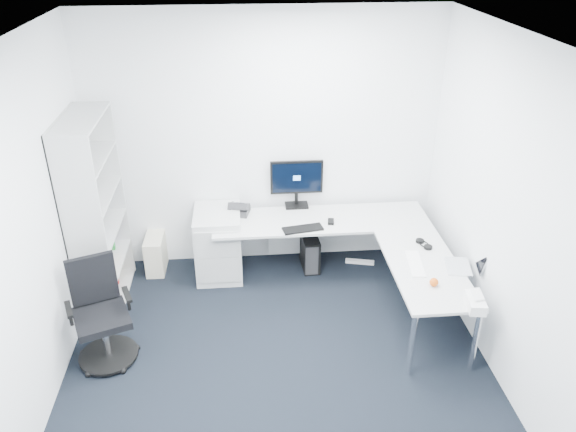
{
  "coord_description": "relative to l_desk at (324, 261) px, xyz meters",
  "views": [
    {
      "loc": [
        -0.24,
        -3.34,
        3.39
      ],
      "look_at": [
        0.15,
        1.05,
        1.05
      ],
      "focal_mm": 35.0,
      "sensor_mm": 36.0,
      "label": 1
    }
  ],
  "objects": [
    {
      "name": "ground",
      "position": [
        -0.55,
        -1.4,
        -0.32
      ],
      "size": [
        4.2,
        4.2,
        0.0
      ],
      "primitive_type": "plane",
      "color": "black"
    },
    {
      "name": "ceiling",
      "position": [
        -0.55,
        -1.4,
        2.38
      ],
      "size": [
        4.2,
        4.2,
        0.0
      ],
      "primitive_type": "plane",
      "color": "white"
    },
    {
      "name": "wall_back",
      "position": [
        -0.55,
        0.7,
        1.03
      ],
      "size": [
        3.6,
        0.02,
        2.7
      ],
      "primitive_type": "cube",
      "color": "white",
      "rests_on": "ground"
    },
    {
      "name": "wall_left",
      "position": [
        -2.35,
        -1.4,
        1.03
      ],
      "size": [
        0.02,
        4.2,
        2.7
      ],
      "primitive_type": "cube",
      "color": "white",
      "rests_on": "ground"
    },
    {
      "name": "wall_right",
      "position": [
        1.25,
        -1.4,
        1.03
      ],
      "size": [
        0.02,
        4.2,
        2.7
      ],
      "primitive_type": "cube",
      "color": "white",
      "rests_on": "ground"
    },
    {
      "name": "l_desk",
      "position": [
        0.0,
        0.0,
        0.0
      ],
      "size": [
        2.22,
        1.25,
        0.65
      ],
      "primitive_type": null,
      "color": "#BBBDBD",
      "rests_on": "ground"
    },
    {
      "name": "drawer_pedestal",
      "position": [
        -1.07,
        0.39,
        0.04
      ],
      "size": [
        0.47,
        0.59,
        0.73
      ],
      "primitive_type": "cube",
      "color": "#BBBDBD",
      "rests_on": "ground"
    },
    {
      "name": "bookshelf",
      "position": [
        -2.17,
        0.05,
        0.62
      ],
      "size": [
        0.37,
        0.94,
        1.89
      ],
      "primitive_type": null,
      "color": "#AFB2B1",
      "rests_on": "ground"
    },
    {
      "name": "task_chair",
      "position": [
        -2.01,
        -0.88,
        0.14
      ],
      "size": [
        0.67,
        0.67,
        0.93
      ],
      "primitive_type": null,
      "rotation": [
        0.0,
        0.0,
        0.36
      ],
      "color": "black",
      "rests_on": "ground"
    },
    {
      "name": "black_pc_tower",
      "position": [
        -0.09,
        0.42,
        -0.14
      ],
      "size": [
        0.19,
        0.39,
        0.38
      ],
      "primitive_type": "cube",
      "rotation": [
        0.0,
        0.0,
        0.05
      ],
      "color": "black",
      "rests_on": "ground"
    },
    {
      "name": "beige_pc_tower",
      "position": [
        -1.75,
        0.53,
        -0.13
      ],
      "size": [
        0.2,
        0.42,
        0.4
      ],
      "primitive_type": "cube",
      "rotation": [
        0.0,
        0.0,
        -0.02
      ],
      "color": "beige",
      "rests_on": "ground"
    },
    {
      "name": "power_strip",
      "position": [
        0.47,
        0.43,
        -0.31
      ],
      "size": [
        0.32,
        0.13,
        0.04
      ],
      "primitive_type": "cube",
      "rotation": [
        0.0,
        0.0,
        -0.24
      ],
      "color": "white",
      "rests_on": "ground"
    },
    {
      "name": "monitor",
      "position": [
        -0.22,
        0.62,
        0.59
      ],
      "size": [
        0.56,
        0.18,
        0.53
      ],
      "primitive_type": null,
      "rotation": [
        0.0,
        0.0,
        -0.0
      ],
      "color": "black",
      "rests_on": "l_desk"
    },
    {
      "name": "black_keyboard",
      "position": [
        -0.21,
        0.1,
        0.33
      ],
      "size": [
        0.42,
        0.21,
        0.02
      ],
      "primitive_type": "cube",
      "rotation": [
        0.0,
        0.0,
        0.17
      ],
      "color": "black",
      "rests_on": "l_desk"
    },
    {
      "name": "mouse",
      "position": [
        0.09,
        0.21,
        0.34
      ],
      "size": [
        0.07,
        0.11,
        0.03
      ],
      "primitive_type": "cube",
      "rotation": [
        0.0,
        0.0,
        -0.14
      ],
      "color": "black",
      "rests_on": "l_desk"
    },
    {
      "name": "desk_phone",
      "position": [
        -0.84,
        0.5,
        0.4
      ],
      "size": [
        0.24,
        0.24,
        0.14
      ],
      "primitive_type": null,
      "rotation": [
        0.0,
        0.0,
        -0.24
      ],
      "color": "#2A2A2D",
      "rests_on": "l_desk"
    },
    {
      "name": "laptop",
      "position": [
        1.09,
        -0.7,
        0.43
      ],
      "size": [
        0.36,
        0.35,
        0.22
      ],
      "primitive_type": null,
      "rotation": [
        0.0,
        0.0,
        -0.21
      ],
      "color": "silver",
      "rests_on": "l_desk"
    },
    {
      "name": "white_keyboard",
      "position": [
        0.72,
        -0.62,
        0.33
      ],
      "size": [
        0.17,
        0.44,
        0.01
      ],
      "primitive_type": "cube",
      "rotation": [
        0.0,
        0.0,
        -0.12
      ],
      "color": "white",
      "rests_on": "l_desk"
    },
    {
      "name": "headphones",
      "position": [
        0.9,
        -0.3,
        0.35
      ],
      "size": [
        0.17,
        0.21,
        0.05
      ],
      "primitive_type": null,
      "rotation": [
        0.0,
        0.0,
        0.34
      ],
      "color": "black",
      "rests_on": "l_desk"
    },
    {
      "name": "orange_fruit",
      "position": [
        0.78,
        -0.96,
        0.36
      ],
      "size": [
        0.07,
        0.07,
        0.07
      ],
      "primitive_type": "sphere",
      "color": "#D25512",
      "rests_on": "l_desk"
    },
    {
      "name": "tissue_box",
      "position": [
        1.01,
        -1.28,
        0.37
      ],
      "size": [
        0.17,
        0.27,
        0.09
      ],
      "primitive_type": "cube",
      "rotation": [
        0.0,
        0.0,
        -0.15
      ],
      "color": "white",
      "rests_on": "l_desk"
    }
  ]
}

